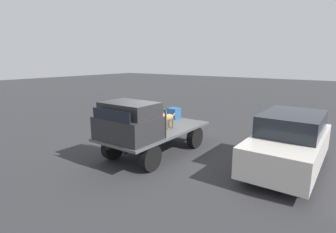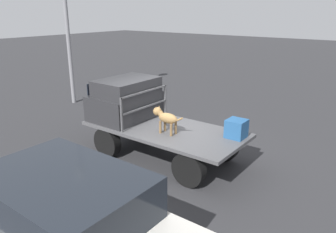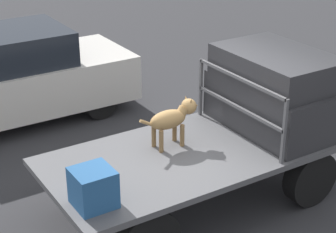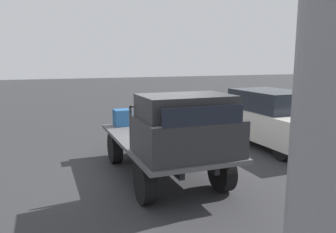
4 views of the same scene
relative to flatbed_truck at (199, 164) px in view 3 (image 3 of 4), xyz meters
The scene contains 7 objects.
ground_plane 0.61m from the flatbed_truck, ahead, with size 80.00×80.00×0.00m, color #2D2D30.
flatbed_truck is the anchor object (origin of this frame).
truck_cab 1.52m from the flatbed_truck, ahead, with size 1.30×1.78×1.10m.
truck_headboard 1.02m from the flatbed_truck, ahead, with size 0.04×1.78×0.86m.
dog 0.72m from the flatbed_truck, 130.78° to the left, with size 0.89×0.25×0.64m.
cargo_crate 1.85m from the flatbed_truck, 164.69° to the right, with size 0.43×0.43×0.43m.
parked_sedan 4.16m from the flatbed_truck, 106.91° to the left, with size 4.12×1.73×1.65m.
Camera 3 is at (-3.82, -5.28, 4.24)m, focal length 60.00 mm.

